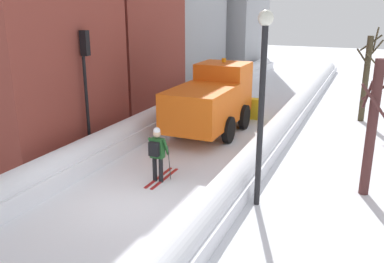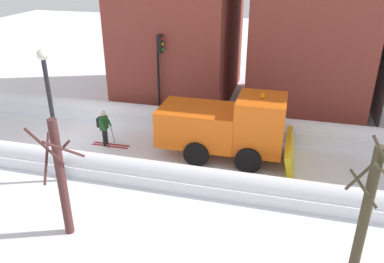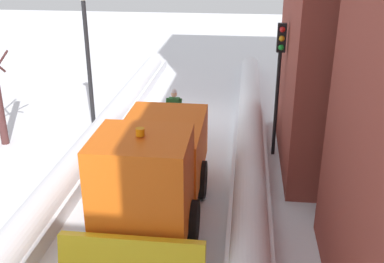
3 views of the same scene
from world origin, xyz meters
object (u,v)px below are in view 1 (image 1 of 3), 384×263
object	(u,v)px
skier	(157,152)
traffic_light_pole	(86,69)
bare_tree_mid	(366,76)
plow_truck	(212,100)
bare_tree_near	(373,126)
street_lamp	(262,88)

from	to	relation	value
skier	traffic_light_pole	world-z (taller)	traffic_light_pole
traffic_light_pole	bare_tree_mid	world-z (taller)	traffic_light_pole
plow_truck	bare_tree_near	world-z (taller)	bare_tree_near
plow_truck	traffic_light_pole	world-z (taller)	traffic_light_pole
traffic_light_pole	bare_tree_mid	bearing A→B (deg)	43.61
traffic_light_pole	bare_tree_mid	xyz separation A→B (m)	(9.36, 8.91, -1.00)
street_lamp	bare_tree_mid	bearing A→B (deg)	77.73
street_lamp	bare_tree_near	world-z (taller)	street_lamp
street_lamp	bare_tree_mid	distance (m)	11.02
bare_tree_near	bare_tree_mid	world-z (taller)	bare_tree_mid
traffic_light_pole	street_lamp	bearing A→B (deg)	-14.36
plow_truck	bare_tree_near	bearing A→B (deg)	-32.23
skier	street_lamp	size ratio (longest dim) A/B	0.34
bare_tree_near	traffic_light_pole	bearing A→B (deg)	-179.09
plow_truck	bare_tree_near	size ratio (longest dim) A/B	1.49
skier	bare_tree_mid	size ratio (longest dim) A/B	0.40
skier	bare_tree_near	xyz separation A→B (m)	(6.08, 1.69, 1.11)
traffic_light_pole	street_lamp	xyz separation A→B (m)	(7.03, -1.80, 0.17)
bare_tree_mid	bare_tree_near	bearing A→B (deg)	-87.11
traffic_light_pole	bare_tree_near	xyz separation A→B (m)	(9.80, 0.15, -1.07)
traffic_light_pole	street_lamp	size ratio (longest dim) A/B	0.86
skier	street_lamp	xyz separation A→B (m)	(3.31, -0.26, 2.35)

